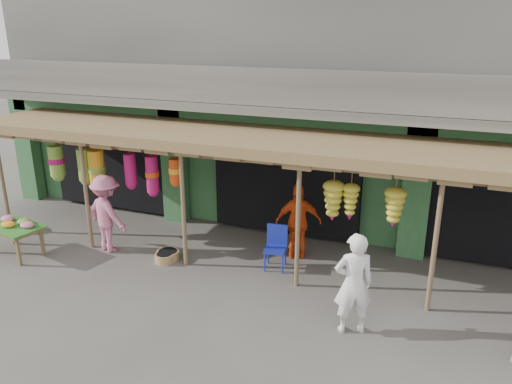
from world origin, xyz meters
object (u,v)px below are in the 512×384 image
(person_front, at_px, (354,284))
(person_vendor, at_px, (298,222))
(person_shopper, at_px, (107,214))
(flower_table, at_px, (14,227))
(blue_chair, at_px, (276,244))

(person_front, xyz_separation_m, person_vendor, (-1.66, 2.38, -0.05))
(person_front, bearing_deg, person_shopper, -35.61)
(flower_table, distance_m, person_front, 7.64)
(blue_chair, xyz_separation_m, person_front, (1.97, -1.78, 0.38))
(person_front, bearing_deg, flower_table, -25.89)
(person_vendor, xyz_separation_m, person_shopper, (-4.16, -1.19, 0.04))
(blue_chair, distance_m, person_vendor, 0.75)
(blue_chair, height_order, person_shopper, person_shopper)
(flower_table, height_order, person_shopper, person_shopper)
(flower_table, height_order, blue_chair, blue_chair)
(person_vendor, bearing_deg, blue_chair, 42.75)
(flower_table, height_order, person_front, person_front)
(blue_chair, bearing_deg, person_front, -50.81)
(flower_table, bearing_deg, person_front, 10.24)
(person_front, xyz_separation_m, person_shopper, (-5.82, 1.18, -0.00))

